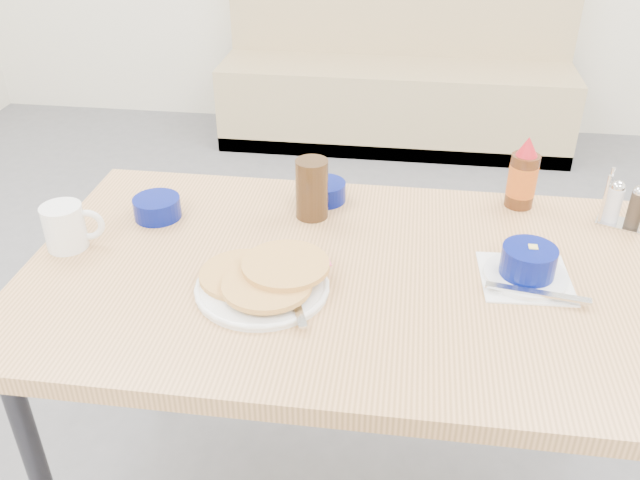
# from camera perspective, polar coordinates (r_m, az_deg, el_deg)

# --- Properties ---
(booth_bench) EXTENTS (1.90, 0.56, 1.22)m
(booth_bench) POSITION_cam_1_polar(r_m,az_deg,el_deg) (3.89, 6.40, 13.37)
(booth_bench) COLOR tan
(booth_bench) RESTS_ON ground
(dining_table) EXTENTS (1.40, 0.80, 0.76)m
(dining_table) POSITION_cam_1_polar(r_m,az_deg,el_deg) (1.45, 3.06, -4.66)
(dining_table) COLOR tan
(dining_table) RESTS_ON ground
(pancake_plate) EXTENTS (0.27, 0.27, 0.05)m
(pancake_plate) POSITION_cam_1_polar(r_m,az_deg,el_deg) (1.36, -4.75, -3.45)
(pancake_plate) COLOR white
(pancake_plate) RESTS_ON dining_table
(coffee_mug) EXTENTS (0.13, 0.09, 0.10)m
(coffee_mug) POSITION_cam_1_polar(r_m,az_deg,el_deg) (1.57, -20.57, 1.10)
(coffee_mug) COLOR white
(coffee_mug) RESTS_ON dining_table
(grits_setting) EXTENTS (0.21, 0.19, 0.08)m
(grits_setting) POSITION_cam_1_polar(r_m,az_deg,el_deg) (1.43, 17.09, -2.11)
(grits_setting) COLOR white
(grits_setting) RESTS_ON dining_table
(creamer_bowl) EXTENTS (0.11, 0.11, 0.05)m
(creamer_bowl) POSITION_cam_1_polar(r_m,az_deg,el_deg) (1.64, -13.55, 2.65)
(creamer_bowl) COLOR #040F66
(creamer_bowl) RESTS_ON dining_table
(butter_bowl) EXTENTS (0.11, 0.11, 0.05)m
(butter_bowl) POSITION_cam_1_polar(r_m,az_deg,el_deg) (1.67, 0.34, 4.10)
(butter_bowl) COLOR #040F66
(butter_bowl) RESTS_ON dining_table
(amber_tumbler) EXTENTS (0.08, 0.08, 0.14)m
(amber_tumbler) POSITION_cam_1_polar(r_m,az_deg,el_deg) (1.58, -0.69, 4.33)
(amber_tumbler) COLOR #362211
(amber_tumbler) RESTS_ON dining_table
(condiment_caddy) EXTENTS (0.12, 0.10, 0.13)m
(condiment_caddy) POSITION_cam_1_polar(r_m,az_deg,el_deg) (1.71, 24.26, 2.50)
(condiment_caddy) COLOR silver
(condiment_caddy) RESTS_ON dining_table
(syrup_bottle) EXTENTS (0.07, 0.07, 0.18)m
(syrup_bottle) POSITION_cam_1_polar(r_m,az_deg,el_deg) (1.69, 16.70, 5.13)
(syrup_bottle) COLOR #47230F
(syrup_bottle) RESTS_ON dining_table
(sugar_wrapper) EXTENTS (0.05, 0.04, 0.00)m
(sugar_wrapper) POSITION_cam_1_polar(r_m,az_deg,el_deg) (1.44, 0.14, -2.00)
(sugar_wrapper) COLOR #FE547F
(sugar_wrapper) RESTS_ON dining_table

